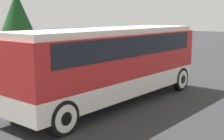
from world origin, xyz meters
TOP-DOWN VIEW (x-y plane):
  - ground_plane at (0.00, 0.00)m, footprint 120.00×120.00m
  - tour_bus at (0.10, 0.00)m, footprint 9.50×2.57m
  - parked_car_near at (-1.36, 4.88)m, footprint 4.35×1.81m
  - tree_center at (9.99, 21.42)m, footprint 3.51×3.51m

SIDE VIEW (x-z plane):
  - ground_plane at x=0.00m, z-range 0.00..0.00m
  - parked_car_near at x=-1.36m, z-range -0.01..1.39m
  - tour_bus at x=0.10m, z-range 0.32..3.41m
  - tree_center at x=9.99m, z-range 0.86..7.02m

